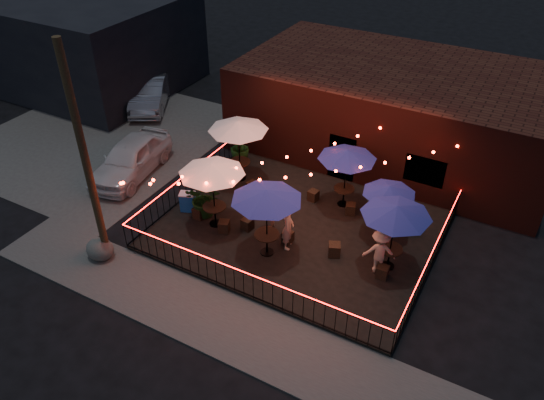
{
  "coord_description": "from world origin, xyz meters",
  "views": [
    {
      "loc": [
        6.78,
        -12.37,
        12.75
      ],
      "look_at": [
        -1.19,
        2.05,
        1.05
      ],
      "focal_mm": 35.0,
      "sensor_mm": 36.0,
      "label": 1
    }
  ],
  "objects_px": {
    "cafe_table_1": "(238,126)",
    "cafe_table_3": "(347,155)",
    "cafe_table_2": "(267,196)",
    "cooler": "(188,202)",
    "cafe_table_0": "(212,169)",
    "cafe_table_4": "(397,212)",
    "boulder": "(100,249)",
    "cafe_table_5": "(389,191)",
    "utility_pole": "(86,161)"
  },
  "relations": [
    {
      "from": "utility_pole",
      "to": "cafe_table_0",
      "type": "xyz_separation_m",
      "value": [
        2.47,
        3.31,
        -1.38
      ]
    },
    {
      "from": "boulder",
      "to": "cafe_table_2",
      "type": "bearing_deg",
      "value": 29.85
    },
    {
      "from": "cafe_table_2",
      "to": "cooler",
      "type": "xyz_separation_m",
      "value": [
        -4.02,
        0.74,
        -2.09
      ]
    },
    {
      "from": "utility_pole",
      "to": "cafe_table_2",
      "type": "height_order",
      "value": "utility_pole"
    },
    {
      "from": "cafe_table_0",
      "to": "boulder",
      "type": "distance_m",
      "value": 4.9
    },
    {
      "from": "cafe_table_1",
      "to": "cafe_table_0",
      "type": "bearing_deg",
      "value": -74.83
    },
    {
      "from": "cafe_table_0",
      "to": "cafe_table_4",
      "type": "height_order",
      "value": "cafe_table_0"
    },
    {
      "from": "cafe_table_1",
      "to": "cooler",
      "type": "xyz_separation_m",
      "value": [
        -0.6,
        -2.97,
        -2.13
      ]
    },
    {
      "from": "utility_pole",
      "to": "boulder",
      "type": "distance_m",
      "value": 3.63
    },
    {
      "from": "cafe_table_2",
      "to": "cafe_table_5",
      "type": "xyz_separation_m",
      "value": [
        3.29,
        3.06,
        -0.53
      ]
    },
    {
      "from": "cooler",
      "to": "boulder",
      "type": "bearing_deg",
      "value": -129.58
    },
    {
      "from": "cafe_table_3",
      "to": "boulder",
      "type": "xyz_separation_m",
      "value": [
        -6.41,
        -7.05,
        -2.07
      ]
    },
    {
      "from": "cafe_table_2",
      "to": "cafe_table_3",
      "type": "height_order",
      "value": "cafe_table_2"
    },
    {
      "from": "cafe_table_1",
      "to": "cooler",
      "type": "relative_size",
      "value": 3.65
    },
    {
      "from": "utility_pole",
      "to": "cafe_table_4",
      "type": "relative_size",
      "value": 2.85
    },
    {
      "from": "cafe_table_4",
      "to": "boulder",
      "type": "distance_m",
      "value": 10.43
    },
    {
      "from": "cooler",
      "to": "cafe_table_4",
      "type": "bearing_deg",
      "value": -17.51
    },
    {
      "from": "cafe_table_2",
      "to": "boulder",
      "type": "height_order",
      "value": "cafe_table_2"
    },
    {
      "from": "cafe_table_2",
      "to": "cooler",
      "type": "height_order",
      "value": "cafe_table_2"
    },
    {
      "from": "cafe_table_0",
      "to": "cafe_table_1",
      "type": "distance_m",
      "value": 3.32
    },
    {
      "from": "cafe_table_3",
      "to": "cooler",
      "type": "xyz_separation_m",
      "value": [
        -5.26,
        -3.34,
        -1.9
      ]
    },
    {
      "from": "cafe_table_5",
      "to": "utility_pole",
      "type": "bearing_deg",
      "value": -144.79
    },
    {
      "from": "cafe_table_0",
      "to": "cafe_table_2",
      "type": "bearing_deg",
      "value": -11.22
    },
    {
      "from": "cafe_table_5",
      "to": "boulder",
      "type": "xyz_separation_m",
      "value": [
        -8.47,
        -6.03,
        -1.73
      ]
    },
    {
      "from": "utility_pole",
      "to": "cooler",
      "type": "bearing_deg",
      "value": 74.19
    },
    {
      "from": "cafe_table_5",
      "to": "cooler",
      "type": "distance_m",
      "value": 7.83
    },
    {
      "from": "utility_pole",
      "to": "cafe_table_4",
      "type": "distance_m",
      "value": 10.1
    },
    {
      "from": "cafe_table_1",
      "to": "cafe_table_2",
      "type": "distance_m",
      "value": 5.05
    },
    {
      "from": "cafe_table_1",
      "to": "cafe_table_3",
      "type": "xyz_separation_m",
      "value": [
        4.66,
        0.38,
        -0.23
      ]
    },
    {
      "from": "cafe_table_1",
      "to": "cafe_table_3",
      "type": "bearing_deg",
      "value": 4.61
    },
    {
      "from": "cafe_table_2",
      "to": "boulder",
      "type": "bearing_deg",
      "value": -150.15
    },
    {
      "from": "cafe_table_3",
      "to": "cafe_table_4",
      "type": "relative_size",
      "value": 1.01
    },
    {
      "from": "utility_pole",
      "to": "cafe_table_3",
      "type": "xyz_separation_m",
      "value": [
        6.26,
        6.89,
        -1.55
      ]
    },
    {
      "from": "cafe_table_1",
      "to": "cafe_table_2",
      "type": "bearing_deg",
      "value": -47.28
    },
    {
      "from": "cafe_table_4",
      "to": "cooler",
      "type": "distance_m",
      "value": 8.32
    },
    {
      "from": "boulder",
      "to": "cafe_table_0",
      "type": "bearing_deg",
      "value": 53.0
    },
    {
      "from": "cafe_table_4",
      "to": "cafe_table_1",
      "type": "bearing_deg",
      "value": 162.88
    },
    {
      "from": "cafe_table_3",
      "to": "boulder",
      "type": "relative_size",
      "value": 2.94
    },
    {
      "from": "cafe_table_4",
      "to": "cafe_table_2",
      "type": "bearing_deg",
      "value": -160.79
    },
    {
      "from": "cafe_table_0",
      "to": "cafe_table_4",
      "type": "bearing_deg",
      "value": 7.78
    },
    {
      "from": "utility_pole",
      "to": "boulder",
      "type": "bearing_deg",
      "value": -132.9
    },
    {
      "from": "cafe_table_1",
      "to": "cafe_table_4",
      "type": "height_order",
      "value": "cafe_table_1"
    },
    {
      "from": "utility_pole",
      "to": "cafe_table_4",
      "type": "bearing_deg",
      "value": 24.93
    },
    {
      "from": "cafe_table_1",
      "to": "boulder",
      "type": "height_order",
      "value": "cafe_table_1"
    },
    {
      "from": "cafe_table_0",
      "to": "cafe_table_2",
      "type": "height_order",
      "value": "cafe_table_2"
    },
    {
      "from": "cafe_table_5",
      "to": "cooler",
      "type": "xyz_separation_m",
      "value": [
        -7.31,
        -2.33,
        -1.56
      ]
    },
    {
      "from": "cafe_table_3",
      "to": "boulder",
      "type": "height_order",
      "value": "cafe_table_3"
    },
    {
      "from": "utility_pole",
      "to": "cafe_table_3",
      "type": "height_order",
      "value": "utility_pole"
    },
    {
      "from": "utility_pole",
      "to": "cafe_table_2",
      "type": "distance_m",
      "value": 5.91
    },
    {
      "from": "utility_pole",
      "to": "cafe_table_1",
      "type": "bearing_deg",
      "value": 76.2
    }
  ]
}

